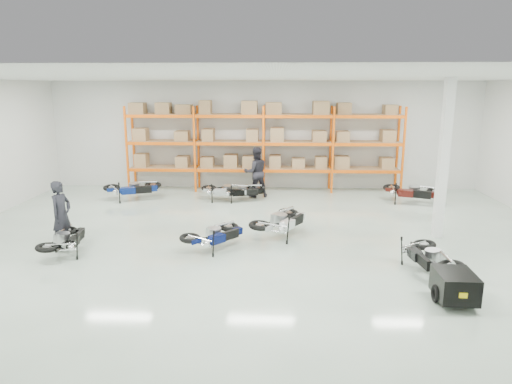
{
  "coord_description": "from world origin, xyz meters",
  "views": [
    {
      "loc": [
        0.51,
        -12.34,
        4.22
      ],
      "look_at": [
        -0.09,
        1.27,
        1.1
      ],
      "focal_mm": 32.0,
      "sensor_mm": 36.0,
      "label": 1
    }
  ],
  "objects_px": {
    "moto_silver_left": "(282,217)",
    "person_left": "(61,215)",
    "moto_touring_right": "(429,251)",
    "moto_blue_centre": "(215,231)",
    "moto_back_a": "(133,185)",
    "moto_back_d": "(413,188)",
    "person_back": "(256,172)",
    "moto_black_far_left": "(65,235)",
    "trailer": "(455,286)",
    "moto_back_b": "(226,187)",
    "moto_back_c": "(241,188)"
  },
  "relations": [
    {
      "from": "moto_black_far_left",
      "to": "moto_back_d",
      "type": "xyz_separation_m",
      "value": [
        10.53,
        5.77,
        0.09
      ]
    },
    {
      "from": "person_left",
      "to": "trailer",
      "type": "bearing_deg",
      "value": -93.46
    },
    {
      "from": "moto_black_far_left",
      "to": "moto_back_c",
      "type": "distance_m",
      "value": 7.21
    },
    {
      "from": "moto_touring_right",
      "to": "moto_black_far_left",
      "type": "bearing_deg",
      "value": 168.04
    },
    {
      "from": "moto_silver_left",
      "to": "trailer",
      "type": "bearing_deg",
      "value": 161.16
    },
    {
      "from": "moto_silver_left",
      "to": "moto_touring_right",
      "type": "xyz_separation_m",
      "value": [
        3.4,
        -2.51,
        -0.07
      ]
    },
    {
      "from": "moto_back_c",
      "to": "moto_back_d",
      "type": "bearing_deg",
      "value": -104.77
    },
    {
      "from": "trailer",
      "to": "moto_back_b",
      "type": "height_order",
      "value": "moto_back_b"
    },
    {
      "from": "trailer",
      "to": "moto_touring_right",
      "type": "bearing_deg",
      "value": 91.76
    },
    {
      "from": "moto_back_b",
      "to": "moto_silver_left",
      "type": "bearing_deg",
      "value": -151.83
    },
    {
      "from": "moto_back_a",
      "to": "person_left",
      "type": "bearing_deg",
      "value": 157.27
    },
    {
      "from": "moto_blue_centre",
      "to": "moto_back_d",
      "type": "bearing_deg",
      "value": -100.82
    },
    {
      "from": "moto_black_far_left",
      "to": "moto_back_d",
      "type": "height_order",
      "value": "moto_back_d"
    },
    {
      "from": "moto_blue_centre",
      "to": "moto_black_far_left",
      "type": "height_order",
      "value": "moto_blue_centre"
    },
    {
      "from": "moto_touring_right",
      "to": "trailer",
      "type": "xyz_separation_m",
      "value": [
        -0.0,
        -1.6,
        -0.13
      ]
    },
    {
      "from": "moto_blue_centre",
      "to": "moto_back_a",
      "type": "distance_m",
      "value": 6.62
    },
    {
      "from": "moto_silver_left",
      "to": "person_left",
      "type": "xyz_separation_m",
      "value": [
        -5.9,
        -1.23,
        0.34
      ]
    },
    {
      "from": "moto_back_d",
      "to": "person_back",
      "type": "bearing_deg",
      "value": 104.85
    },
    {
      "from": "moto_back_d",
      "to": "person_back",
      "type": "xyz_separation_m",
      "value": [
        -5.88,
        0.81,
        0.4
      ]
    },
    {
      "from": "moto_blue_centre",
      "to": "moto_touring_right",
      "type": "distance_m",
      "value": 5.36
    },
    {
      "from": "moto_back_a",
      "to": "moto_back_c",
      "type": "height_order",
      "value": "moto_back_a"
    },
    {
      "from": "moto_black_far_left",
      "to": "trailer",
      "type": "bearing_deg",
      "value": 160.27
    },
    {
      "from": "moto_back_d",
      "to": "moto_black_far_left",
      "type": "bearing_deg",
      "value": 141.41
    },
    {
      "from": "moto_touring_right",
      "to": "moto_silver_left",
      "type": "bearing_deg",
      "value": 136.8
    },
    {
      "from": "trailer",
      "to": "moto_back_c",
      "type": "distance_m",
      "value": 9.65
    },
    {
      "from": "moto_blue_centre",
      "to": "person_left",
      "type": "bearing_deg",
      "value": 42.08
    },
    {
      "from": "moto_back_d",
      "to": "moto_silver_left",
      "type": "bearing_deg",
      "value": 152.37
    },
    {
      "from": "moto_touring_right",
      "to": "person_left",
      "type": "height_order",
      "value": "person_left"
    },
    {
      "from": "moto_touring_right",
      "to": "trailer",
      "type": "bearing_deg",
      "value": -96.79
    },
    {
      "from": "trailer",
      "to": "person_back",
      "type": "bearing_deg",
      "value": 117.69
    },
    {
      "from": "moto_blue_centre",
      "to": "trailer",
      "type": "bearing_deg",
      "value": -168.42
    },
    {
      "from": "moto_touring_right",
      "to": "moto_back_a",
      "type": "relative_size",
      "value": 0.89
    },
    {
      "from": "moto_blue_centre",
      "to": "moto_silver_left",
      "type": "relative_size",
      "value": 0.87
    },
    {
      "from": "moto_touring_right",
      "to": "trailer",
      "type": "height_order",
      "value": "moto_touring_right"
    },
    {
      "from": "moto_silver_left",
      "to": "moto_back_b",
      "type": "xyz_separation_m",
      "value": [
        -2.08,
        4.2,
        -0.06
      ]
    },
    {
      "from": "moto_black_far_left",
      "to": "moto_back_a",
      "type": "relative_size",
      "value": 0.86
    },
    {
      "from": "moto_blue_centre",
      "to": "moto_back_a",
      "type": "relative_size",
      "value": 0.88
    },
    {
      "from": "moto_silver_left",
      "to": "moto_black_far_left",
      "type": "distance_m",
      "value": 5.87
    },
    {
      "from": "moto_silver_left",
      "to": "moto_back_d",
      "type": "xyz_separation_m",
      "value": [
        4.91,
        4.07,
        0.0
      ]
    },
    {
      "from": "moto_black_far_left",
      "to": "moto_touring_right",
      "type": "relative_size",
      "value": 0.98
    },
    {
      "from": "moto_black_far_left",
      "to": "moto_back_b",
      "type": "distance_m",
      "value": 6.88
    },
    {
      "from": "moto_silver_left",
      "to": "moto_touring_right",
      "type": "distance_m",
      "value": 4.23
    },
    {
      "from": "moto_back_a",
      "to": "moto_back_b",
      "type": "xyz_separation_m",
      "value": [
        3.6,
        0.0,
        -0.06
      ]
    },
    {
      "from": "moto_silver_left",
      "to": "person_back",
      "type": "distance_m",
      "value": 5.0
    },
    {
      "from": "person_left",
      "to": "person_back",
      "type": "relative_size",
      "value": 0.93
    },
    {
      "from": "moto_back_b",
      "to": "person_left",
      "type": "xyz_separation_m",
      "value": [
        -3.82,
        -5.43,
        0.4
      ]
    },
    {
      "from": "moto_back_d",
      "to": "person_back",
      "type": "distance_m",
      "value": 5.95
    },
    {
      "from": "moto_blue_centre",
      "to": "trailer",
      "type": "xyz_separation_m",
      "value": [
        5.19,
        -2.95,
        -0.13
      ]
    },
    {
      "from": "moto_back_d",
      "to": "moto_blue_centre",
      "type": "bearing_deg",
      "value": 150.71
    },
    {
      "from": "person_back",
      "to": "moto_back_b",
      "type": "bearing_deg",
      "value": 14.69
    }
  ]
}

